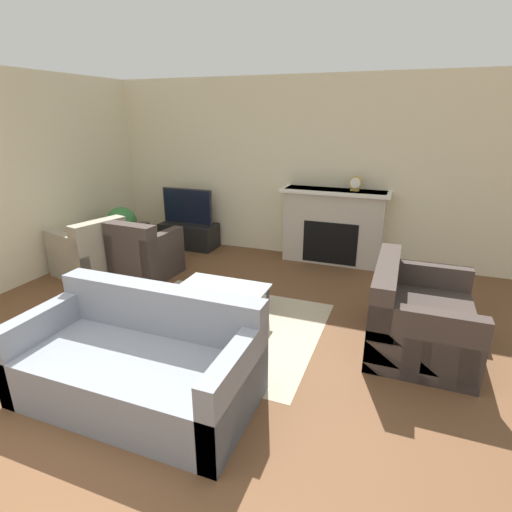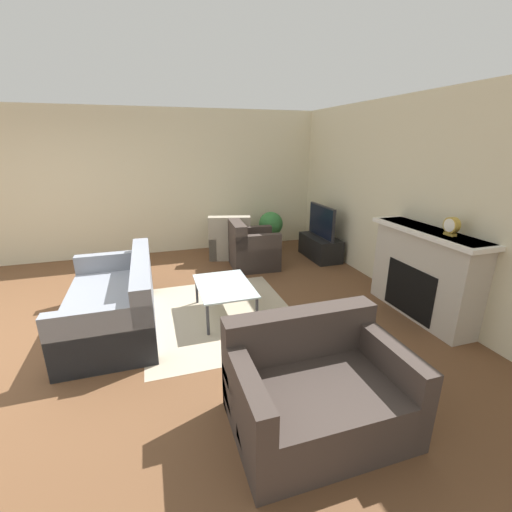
% 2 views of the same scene
% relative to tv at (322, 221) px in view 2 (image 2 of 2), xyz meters
% --- Properties ---
extents(ground_plane, '(20.00, 20.00, 0.00)m').
position_rel_tv_xyz_m(ground_plane, '(1.53, -4.40, -0.71)').
color(ground_plane, brown).
extents(wall_back, '(8.62, 0.06, 2.70)m').
position_rel_tv_xyz_m(wall_back, '(1.53, 0.35, 0.64)').
color(wall_back, beige).
rests_on(wall_back, ground_plane).
extents(wall_left, '(0.06, 7.72, 2.70)m').
position_rel_tv_xyz_m(wall_left, '(-1.31, -2.04, 0.64)').
color(wall_left, beige).
rests_on(wall_left, ground_plane).
extents(area_rug, '(2.15, 1.86, 0.00)m').
position_rel_tv_xyz_m(area_rug, '(1.66, -2.29, -0.71)').
color(area_rug, '#B7A88E').
rests_on(area_rug, ground_plane).
extents(fireplace, '(1.57, 0.42, 1.12)m').
position_rel_tv_xyz_m(fireplace, '(2.41, 0.13, -0.12)').
color(fireplace, '#BCB2A3').
rests_on(fireplace, ground_plane).
extents(tv_stand, '(0.95, 0.47, 0.41)m').
position_rel_tv_xyz_m(tv_stand, '(-0.00, 0.00, -0.50)').
color(tv_stand, black).
rests_on(tv_stand, ground_plane).
extents(tv, '(0.89, 0.06, 0.59)m').
position_rel_tv_xyz_m(tv, '(0.00, 0.00, 0.00)').
color(tv, '#232328').
rests_on(tv, tv_stand).
extents(couch_sectional, '(1.86, 0.96, 0.82)m').
position_rel_tv_xyz_m(couch_sectional, '(1.57, -3.50, -0.42)').
color(couch_sectional, gray).
rests_on(couch_sectional, ground_plane).
extents(couch_loveseat, '(0.93, 1.29, 0.82)m').
position_rel_tv_xyz_m(couch_loveseat, '(3.62, -1.94, -0.42)').
color(couch_loveseat, '#3D332D').
rests_on(couch_loveseat, ground_plane).
extents(armchair_by_window, '(0.99, 0.94, 0.82)m').
position_rel_tv_xyz_m(armchair_by_window, '(-0.67, -1.59, -0.41)').
color(armchair_by_window, '#9E937F').
rests_on(armchair_by_window, ground_plane).
extents(armchair_accent, '(0.77, 0.82, 0.82)m').
position_rel_tv_xyz_m(armchair_accent, '(0.10, -1.38, -0.40)').
color(armchair_accent, '#3D332D').
rests_on(armchair_accent, ground_plane).
extents(coffee_table, '(0.95, 0.66, 0.40)m').
position_rel_tv_xyz_m(coffee_table, '(1.66, -2.22, -0.34)').
color(coffee_table, '#333338').
rests_on(coffee_table, ground_plane).
extents(potted_plant, '(0.48, 0.48, 0.77)m').
position_rel_tv_xyz_m(potted_plant, '(-0.80, -0.71, -0.24)').
color(potted_plant, beige).
rests_on(potted_plant, ground_plane).
extents(mantel_clock, '(0.18, 0.07, 0.21)m').
position_rel_tv_xyz_m(mantel_clock, '(2.69, 0.13, 0.52)').
color(mantel_clock, '#B79338').
rests_on(mantel_clock, fireplace).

